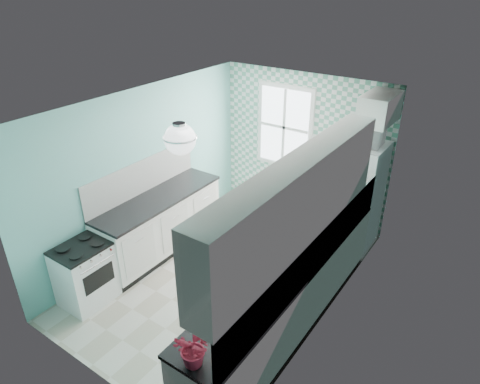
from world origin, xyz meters
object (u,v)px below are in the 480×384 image
Objects in this scene: stove at (86,273)px; fruit_bowl at (241,314)px; fridge at (354,195)px; potted_plant at (194,349)px; sink at (322,233)px; microwave at (362,132)px; ceiling_light at (180,139)px.

stove is 2.82× the size of fruit_bowl.
fridge reaches higher than fruit_bowl.
fruit_bowl is 0.82× the size of potted_plant.
microwave reaches higher than sink.
stove is 2.31× the size of potted_plant.
microwave is (-0.09, 3.86, 0.75)m from potted_plant.
stove is 2.46m from fruit_bowl.
microwave is at bearing 54.66° from stove.
microwave is at bearing 66.69° from ceiling_light.
ceiling_light is 3.17m from fridge.
ceiling_light is 0.21× the size of fridge.
ceiling_light is 2.84m from microwave.
fridge is at bearing 91.63° from fruit_bowl.
potted_plant is (2.40, -0.62, 0.69)m from stove.
sink is 1.83× the size of fruit_bowl.
sink is (1.20, 1.22, -1.39)m from ceiling_light.
sink is 0.90× the size of microwave.
microwave is (0.00, 0.00, 1.01)m from fridge.
potted_plant is at bearing -14.36° from stove.
sink is at bearing -86.37° from fridge.
fridge is (1.11, 2.58, -1.47)m from ceiling_light.
microwave is at bearing 53.48° from fridge.
stove is at bearing -178.64° from fruit_bowl.
ceiling_light reaches higher than sink.
sink is at bearing 91.94° from microwave.
ceiling_light is 1.21× the size of fruit_bowl.
stove is 3.09m from sink.
fridge is 1.36m from sink.
sink reaches higher than potted_plant.
ceiling_light is at bearing -136.11° from sink.
stove is 1.54× the size of sink.
fruit_bowl is (2.40, 0.06, 0.54)m from stove.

